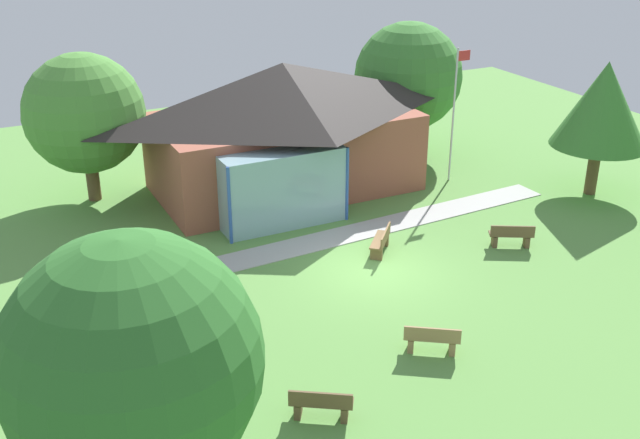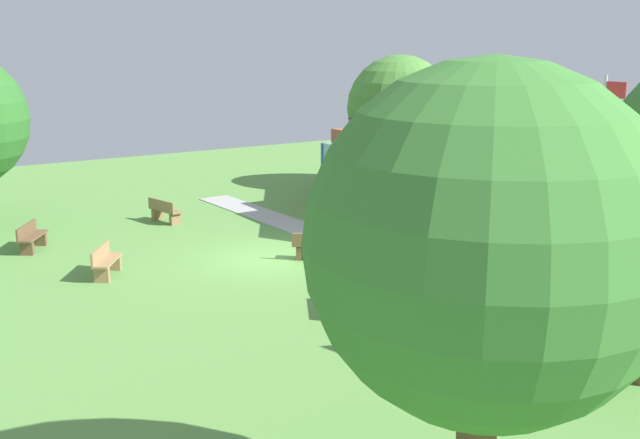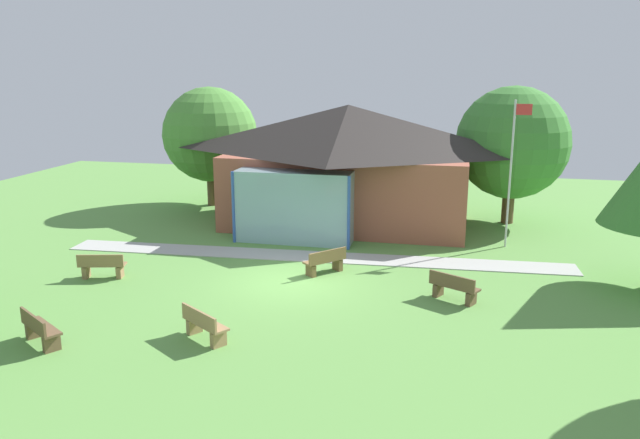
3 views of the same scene
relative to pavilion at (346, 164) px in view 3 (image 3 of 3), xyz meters
name	(u,v)px [view 3 (image 3 of 3)]	position (x,y,z in m)	size (l,w,h in m)	color
ground_plane	(292,282)	(-0.28, -7.80, -2.69)	(44.00, 44.00, 0.00)	#609947
pavilion	(346,164)	(0.00, 0.00, 0.00)	(11.13, 7.23, 5.17)	#A35642
footpath	(312,256)	(-0.28, -5.00, -2.67)	(18.46, 1.30, 0.03)	#ADADA8
flagpole	(512,168)	(6.68, -2.08, 0.39)	(0.64, 0.08, 5.57)	silver
bench_rear_near_path	(325,262)	(0.57, -6.72, -2.29)	(1.33, 1.41, 0.84)	brown
bench_mid_left	(102,266)	(-6.43, -8.79, -2.29)	(1.56, 0.78, 0.84)	olive
bench_mid_right	(454,288)	(4.80, -8.33, -2.29)	(1.52, 1.11, 0.84)	brown
bench_front_left	(40,330)	(-5.17, -13.65, -2.29)	(1.50, 1.18, 0.84)	brown
bench_front_center	(204,325)	(-1.30, -12.51, -2.29)	(1.49, 1.21, 0.84)	#9E7A51
tree_behind_pavilion_right	(513,143)	(6.95, 1.86, 0.85)	(4.83, 4.83, 5.96)	brown
tree_behind_pavilion_left	(210,135)	(-7.16, 2.41, 0.81)	(4.58, 4.58, 5.80)	brown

